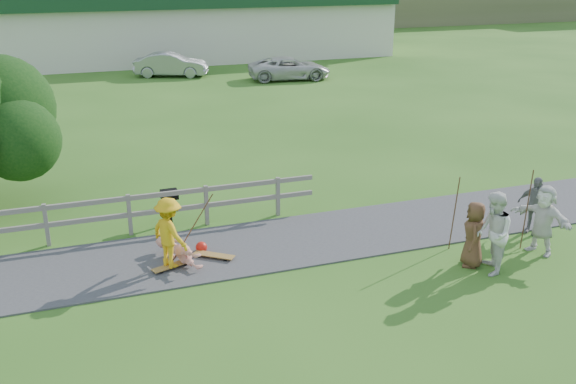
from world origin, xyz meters
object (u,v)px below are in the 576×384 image
at_px(spectator_b, 535,205).
at_px(car_white, 289,68).
at_px(spectator_c, 474,234).
at_px(spectator_d, 543,220).
at_px(bbq, 170,207).
at_px(car_silver, 171,65).
at_px(spectator_a, 493,233).
at_px(skater_fallen, 179,251).
at_px(skater_rider, 170,237).

distance_m(spectator_b, car_white, 23.45).
xyz_separation_m(spectator_c, spectator_d, (1.96, 0.03, 0.08)).
bearing_deg(spectator_b, bbq, -139.64).
bearing_deg(car_silver, spectator_b, -150.55).
distance_m(spectator_a, spectator_b, 2.84).
height_order(spectator_c, spectator_d, spectator_d).
height_order(spectator_b, car_silver, spectator_b).
relative_size(skater_fallen, spectator_b, 1.05).
height_order(spectator_a, car_silver, spectator_a).
relative_size(spectator_a, bbq, 2.00).
height_order(spectator_d, bbq, spectator_d).
xyz_separation_m(spectator_c, bbq, (-6.12, 4.82, -0.30)).
distance_m(spectator_c, spectator_d, 1.96).
distance_m(spectator_b, spectator_d, 1.21).
relative_size(skater_fallen, car_white, 0.33).
xyz_separation_m(spectator_a, car_white, (4.13, 24.89, -0.29)).
relative_size(spectator_a, spectator_d, 1.11).
distance_m(spectator_d, car_white, 24.53).
bearing_deg(skater_rider, spectator_c, -136.89).
distance_m(skater_rider, spectator_a, 7.22).
distance_m(spectator_b, car_silver, 27.19).
relative_size(spectator_b, spectator_d, 0.89).
height_order(spectator_d, car_silver, spectator_d).
distance_m(skater_fallen, spectator_b, 9.03).
bearing_deg(spectator_b, skater_fallen, -124.94).
bearing_deg(car_white, spectator_b, -176.77).
xyz_separation_m(spectator_d, car_white, (2.35, 24.42, -0.19)).
bearing_deg(spectator_d, spectator_b, 130.69).
xyz_separation_m(skater_rider, car_silver, (4.52, 25.76, -0.10)).
height_order(skater_fallen, spectator_b, spectator_b).
xyz_separation_m(skater_rider, car_white, (10.89, 22.35, -0.15)).
relative_size(skater_rider, car_white, 0.34).
relative_size(skater_rider, skater_fallen, 1.03).
xyz_separation_m(skater_rider, spectator_d, (8.53, -2.07, 0.04)).
height_order(car_silver, car_white, car_silver).
distance_m(spectator_a, spectator_d, 1.84).
bearing_deg(skater_fallen, car_white, 42.10).
height_order(skater_rider, car_silver, skater_rider).
bearing_deg(bbq, car_silver, 78.67).
bearing_deg(skater_rider, spectator_d, -132.80).
xyz_separation_m(skater_rider, skater_fallen, (0.24, 0.32, -0.53)).
distance_m(skater_fallen, spectator_a, 7.15).
distance_m(spectator_a, bbq, 8.22).
relative_size(skater_fallen, spectator_d, 0.93).
bearing_deg(car_silver, bbq, -170.36).
distance_m(skater_rider, spectator_d, 8.78).
height_order(skater_fallen, car_white, car_white).
bearing_deg(spectator_c, spectator_d, 121.38).
distance_m(spectator_c, car_white, 24.83).
relative_size(spectator_d, bbq, 1.80).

